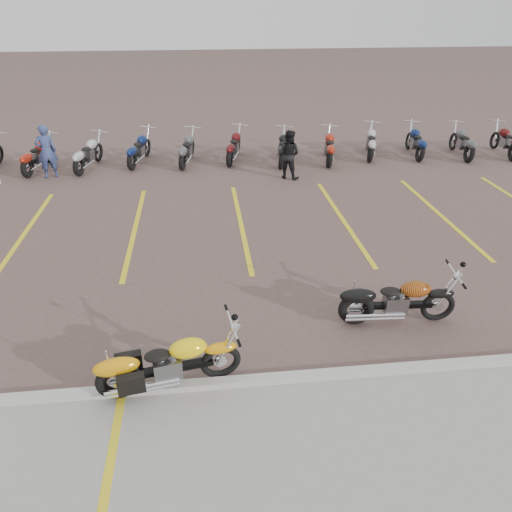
{
  "coord_description": "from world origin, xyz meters",
  "views": [
    {
      "loc": [
        -0.97,
        -7.8,
        5.28
      ],
      "look_at": [
        0.02,
        0.75,
        0.75
      ],
      "focal_mm": 35.0,
      "sensor_mm": 36.0,
      "label": 1
    }
  ],
  "objects_px": {
    "person_a": "(46,151)",
    "yellow_cruiser": "(166,364)",
    "flame_cruiser": "(394,302)",
    "person_b": "(289,154)"
  },
  "relations": [
    {
      "from": "flame_cruiser",
      "to": "person_b",
      "type": "distance_m",
      "value": 8.16
    },
    {
      "from": "flame_cruiser",
      "to": "person_a",
      "type": "bearing_deg",
      "value": 135.34
    },
    {
      "from": "person_a",
      "to": "person_b",
      "type": "distance_m",
      "value": 7.69
    },
    {
      "from": "yellow_cruiser",
      "to": "person_b",
      "type": "height_order",
      "value": "person_b"
    },
    {
      "from": "person_b",
      "to": "flame_cruiser",
      "type": "bearing_deg",
      "value": 125.97
    },
    {
      "from": "person_b",
      "to": "yellow_cruiser",
      "type": "bearing_deg",
      "value": 102.26
    },
    {
      "from": "yellow_cruiser",
      "to": "person_b",
      "type": "xyz_separation_m",
      "value": [
        3.46,
        9.38,
        0.33
      ]
    },
    {
      "from": "flame_cruiser",
      "to": "person_b",
      "type": "bearing_deg",
      "value": 96.97
    },
    {
      "from": "flame_cruiser",
      "to": "person_a",
      "type": "distance_m",
      "value": 12.19
    },
    {
      "from": "person_a",
      "to": "yellow_cruiser",
      "type": "bearing_deg",
      "value": 91.97
    }
  ]
}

